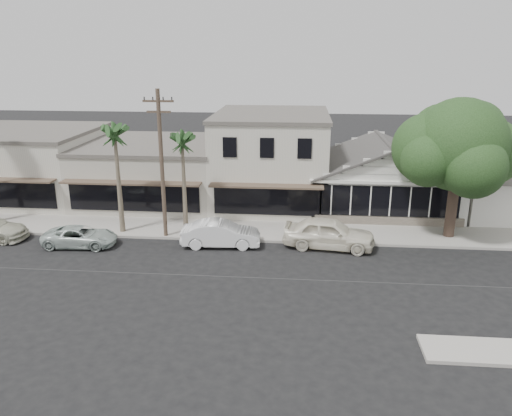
# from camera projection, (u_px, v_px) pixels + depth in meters

# --- Properties ---
(ground) EXTENTS (140.00, 140.00, 0.00)m
(ground) POSITION_uv_depth(u_px,v_px,m) (314.00, 280.00, 25.11)
(ground) COLOR black
(ground) RESTS_ON ground
(sidewalk_north) EXTENTS (90.00, 3.50, 0.15)m
(sidewalk_north) POSITION_uv_depth(u_px,v_px,m) (187.00, 228.00, 32.19)
(sidewalk_north) COLOR #9E9991
(sidewalk_north) RESTS_ON ground
(corner_shop) EXTENTS (10.40, 8.60, 5.10)m
(corner_shop) POSITION_uv_depth(u_px,v_px,m) (382.00, 174.00, 35.74)
(corner_shop) COLOR white
(corner_shop) RESTS_ON ground
(side_cottage) EXTENTS (6.00, 6.00, 3.00)m
(side_cottage) POSITION_uv_depth(u_px,v_px,m) (503.00, 195.00, 34.45)
(side_cottage) COLOR white
(side_cottage) RESTS_ON ground
(row_building_near) EXTENTS (8.00, 10.00, 6.50)m
(row_building_near) POSITION_uv_depth(u_px,v_px,m) (271.00, 160.00, 37.21)
(row_building_near) COLOR beige
(row_building_near) RESTS_ON ground
(row_building_midnear) EXTENTS (10.00, 10.00, 4.20)m
(row_building_midnear) POSITION_uv_depth(u_px,v_px,m) (155.00, 172.00, 38.33)
(row_building_midnear) COLOR #BAB5A7
(row_building_midnear) RESTS_ON ground
(row_building_midfar) EXTENTS (11.00, 10.00, 5.00)m
(row_building_midfar) POSITION_uv_depth(u_px,v_px,m) (23.00, 165.00, 39.10)
(row_building_midfar) COLOR beige
(row_building_midfar) RESTS_ON ground
(utility_pole) EXTENTS (1.80, 0.24, 9.00)m
(utility_pole) POSITION_uv_depth(u_px,v_px,m) (162.00, 162.00, 29.38)
(utility_pole) COLOR brown
(utility_pole) RESTS_ON ground
(car_0) EXTENTS (5.50, 2.77, 1.80)m
(car_0) POSITION_uv_depth(u_px,v_px,m) (329.00, 233.00, 29.02)
(car_0) COLOR white
(car_0) RESTS_ON ground
(car_1) EXTENTS (4.71, 1.91, 1.52)m
(car_1) POSITION_uv_depth(u_px,v_px,m) (221.00, 234.00, 29.29)
(car_1) COLOR white
(car_1) RESTS_ON ground
(car_2) EXTENTS (4.35, 2.15, 1.18)m
(car_2) POSITION_uv_depth(u_px,v_px,m) (80.00, 236.00, 29.34)
(car_2) COLOR #B4C2BC
(car_2) RESTS_ON ground
(shade_tree) EXTENTS (7.70, 6.96, 8.54)m
(shade_tree) POSITION_uv_depth(u_px,v_px,m) (457.00, 147.00, 29.33)
(shade_tree) COLOR #49392C
(shade_tree) RESTS_ON ground
(palm_east) EXTENTS (2.60, 2.60, 6.76)m
(palm_east) POSITION_uv_depth(u_px,v_px,m) (182.00, 143.00, 29.82)
(palm_east) COLOR #726651
(palm_east) RESTS_ON ground
(palm_mid) EXTENTS (2.84, 2.84, 7.31)m
(palm_mid) POSITION_uv_depth(u_px,v_px,m) (115.00, 135.00, 29.68)
(palm_mid) COLOR #726651
(palm_mid) RESTS_ON ground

